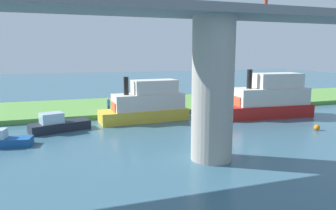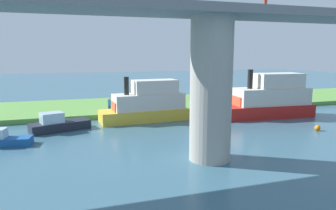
{
  "view_description": "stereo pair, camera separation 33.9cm",
  "coord_description": "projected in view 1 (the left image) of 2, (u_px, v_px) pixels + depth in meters",
  "views": [
    {
      "loc": [
        8.75,
        31.59,
        6.67
      ],
      "look_at": [
        -0.23,
        5.0,
        2.0
      ],
      "focal_mm": 33.41,
      "sensor_mm": 36.0,
      "label": 1
    },
    {
      "loc": [
        8.43,
        31.69,
        6.67
      ],
      "look_at": [
        -0.23,
        5.0,
        2.0
      ],
      "focal_mm": 33.41,
      "sensor_mm": 36.0,
      "label": 2
    }
  ],
  "objects": [
    {
      "name": "pontoon_yellow",
      "position": [
        2.0,
        140.0,
        22.56
      ],
      "size": [
        4.0,
        1.97,
        1.28
      ],
      "color": "#195199",
      "rests_on": "ground"
    },
    {
      "name": "ground_plane",
      "position": [
        151.0,
        116.0,
        33.38
      ],
      "size": [
        160.0,
        160.0,
        0.0
      ],
      "primitive_type": "plane",
      "color": "#386075"
    },
    {
      "name": "bridge_pylon",
      "position": [
        213.0,
        90.0,
        19.2
      ],
      "size": [
        2.59,
        2.59,
        8.84
      ],
      "primitive_type": "cylinder",
      "color": "#9E998E",
      "rests_on": "ground"
    },
    {
      "name": "houseboat_blue",
      "position": [
        58.0,
        124.0,
        26.98
      ],
      "size": [
        5.26,
        3.16,
        1.65
      ],
      "color": "#1E232D",
      "rests_on": "ground"
    },
    {
      "name": "person_on_bank",
      "position": [
        109.0,
        104.0,
        34.01
      ],
      "size": [
        0.5,
        0.5,
        1.39
      ],
      "color": "#2D334C",
      "rests_on": "grassy_bank"
    },
    {
      "name": "motorboat_red",
      "position": [
        268.0,
        99.0,
        33.08
      ],
      "size": [
        10.0,
        3.85,
        5.02
      ],
      "color": "red",
      "rests_on": "ground"
    },
    {
      "name": "marker_buoy",
      "position": [
        317.0,
        127.0,
        27.29
      ],
      "size": [
        0.5,
        0.5,
        0.5
      ],
      "primitive_type": "sphere",
      "color": "orange",
      "rests_on": "ground"
    },
    {
      "name": "riverboat_paddlewheel",
      "position": [
        147.0,
        104.0,
        31.1
      ],
      "size": [
        8.81,
        3.36,
        4.43
      ],
      "color": "gold",
      "rests_on": "ground"
    },
    {
      "name": "mooring_post",
      "position": [
        143.0,
        107.0,
        33.83
      ],
      "size": [
        0.2,
        0.2,
        0.72
      ],
      "primitive_type": "cylinder",
      "color": "brown",
      "rests_on": "grassy_bank"
    },
    {
      "name": "bridge_span",
      "position": [
        215.0,
        7.0,
        18.41
      ],
      "size": [
        69.71,
        4.3,
        3.25
      ],
      "color": "slate",
      "rests_on": "bridge_pylon"
    },
    {
      "name": "grassy_bank",
      "position": [
        138.0,
        105.0,
        38.94
      ],
      "size": [
        80.0,
        12.0,
        0.5
      ],
      "primitive_type": "cube",
      "color": "#5B9342",
      "rests_on": "ground"
    }
  ]
}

